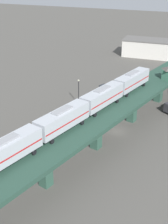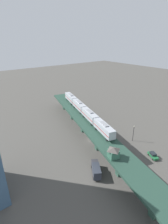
{
  "view_description": "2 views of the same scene",
  "coord_description": "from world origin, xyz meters",
  "px_view_note": "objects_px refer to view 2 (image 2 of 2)",
  "views": [
    {
      "loc": [
        15.28,
        -60.17,
        34.3
      ],
      "look_at": [
        -4.2,
        -10.01,
        8.58
      ],
      "focal_mm": 50.0,
      "sensor_mm": 36.0,
      "label": 1
    },
    {
      "loc": [
        40.67,
        47.86,
        39.74
      ],
      "look_at": [
        -4.2,
        -10.01,
        8.58
      ],
      "focal_mm": 28.0,
      "sensor_mm": 36.0,
      "label": 2
    }
  ],
  "objects_px": {
    "signal_hut": "(113,152)",
    "street_lamp": "(133,132)",
    "street_car_green": "(153,155)",
    "street_car_silver": "(86,119)",
    "delivery_truck": "(96,169)",
    "subway_train": "(84,110)"
  },
  "relations": [
    {
      "from": "street_car_green",
      "to": "street_car_silver",
      "type": "height_order",
      "value": "same"
    },
    {
      "from": "signal_hut",
      "to": "street_lamp",
      "type": "bearing_deg",
      "value": -157.83
    },
    {
      "from": "delivery_truck",
      "to": "street_lamp",
      "type": "distance_m",
      "value": 25.6
    },
    {
      "from": "street_car_silver",
      "to": "delivery_truck",
      "type": "distance_m",
      "value": 39.17
    },
    {
      "from": "street_car_green",
      "to": "delivery_truck",
      "type": "relative_size",
      "value": 0.65
    },
    {
      "from": "signal_hut",
      "to": "street_car_silver",
      "type": "height_order",
      "value": "signal_hut"
    },
    {
      "from": "signal_hut",
      "to": "delivery_truck",
      "type": "bearing_deg",
      "value": -48.55
    },
    {
      "from": "subway_train",
      "to": "street_car_green",
      "type": "height_order",
      "value": "subway_train"
    },
    {
      "from": "subway_train",
      "to": "street_car_green",
      "type": "xyz_separation_m",
      "value": [
        -6.31,
        32.33,
        -8.68
      ]
    },
    {
      "from": "street_car_silver",
      "to": "street_car_green",
      "type": "bearing_deg",
      "value": 90.04
    },
    {
      "from": "subway_train",
      "to": "delivery_truck",
      "type": "height_order",
      "value": "subway_train"
    },
    {
      "from": "signal_hut",
      "to": "street_lamp",
      "type": "relative_size",
      "value": 0.57
    },
    {
      "from": "signal_hut",
      "to": "street_car_green",
      "type": "distance_m",
      "value": 20.22
    },
    {
      "from": "signal_hut",
      "to": "street_car_green",
      "type": "xyz_separation_m",
      "value": [
        -18.4,
        2.69,
        -7.94
      ]
    },
    {
      "from": "street_lamp",
      "to": "delivery_truck",
      "type": "bearing_deg",
      "value": 11.64
    },
    {
      "from": "signal_hut",
      "to": "street_lamp",
      "type": "xyz_separation_m",
      "value": [
        -21.7,
        -8.84,
        -4.77
      ]
    },
    {
      "from": "signal_hut",
      "to": "street_car_silver",
      "type": "distance_m",
      "value": 41.49
    },
    {
      "from": "subway_train",
      "to": "street_lamp",
      "type": "bearing_deg",
      "value": 114.81
    },
    {
      "from": "subway_train",
      "to": "street_car_silver",
      "type": "height_order",
      "value": "subway_train"
    },
    {
      "from": "subway_train",
      "to": "street_car_silver",
      "type": "relative_size",
      "value": 10.35
    },
    {
      "from": "subway_train",
      "to": "signal_hut",
      "type": "bearing_deg",
      "value": 67.82
    },
    {
      "from": "street_lamp",
      "to": "street_car_silver",
      "type": "bearing_deg",
      "value": -83.1
    }
  ]
}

